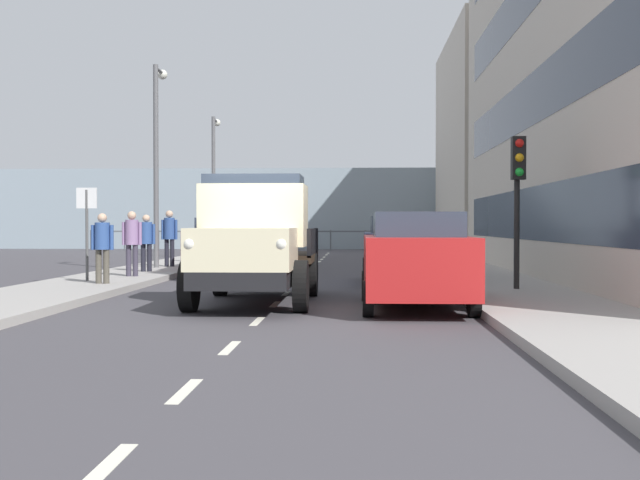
{
  "coord_description": "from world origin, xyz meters",
  "views": [
    {
      "loc": [
        -1.56,
        14.3,
        1.51
      ],
      "look_at": [
        -0.31,
        -12.7,
        1.0
      ],
      "focal_mm": 45.68,
      "sensor_mm": 36.0,
      "label": 1
    }
  ],
  "objects_px": {
    "pedestrian_with_bag": "(146,238)",
    "pedestrian_near_railing": "(169,233)",
    "car_maroon_oppositeside_0": "(225,244)",
    "traffic_light_near": "(518,179)",
    "car_black_oppositeside_2": "(264,238)",
    "pedestrian_couple_b": "(132,238)",
    "street_sign": "(87,217)",
    "car_silver_oppositeside_1": "(248,241)",
    "pedestrian_couple_a": "(102,242)",
    "lamp_post_promenade": "(157,147)",
    "truck_vintage_cream": "(254,242)",
    "car_navy_kerbside_1": "(398,248)",
    "pedestrian_by_lamp": "(205,233)",
    "car_red_kerbside_near": "(415,259)",
    "lamp_post_far": "(214,172)"
  },
  "relations": [
    {
      "from": "lamp_post_promenade",
      "to": "pedestrian_near_railing",
      "type": "bearing_deg",
      "value": -117.09
    },
    {
      "from": "car_navy_kerbside_1",
      "to": "pedestrian_near_railing",
      "type": "bearing_deg",
      "value": -36.09
    },
    {
      "from": "street_sign",
      "to": "car_silver_oppositeside_1",
      "type": "bearing_deg",
      "value": -101.94
    },
    {
      "from": "pedestrian_with_bag",
      "to": "pedestrian_near_railing",
      "type": "relative_size",
      "value": 0.91
    },
    {
      "from": "pedestrian_near_railing",
      "to": "truck_vintage_cream",
      "type": "bearing_deg",
      "value": 110.82
    },
    {
      "from": "car_red_kerbside_near",
      "to": "car_maroon_oppositeside_0",
      "type": "bearing_deg",
      "value": -64.06
    },
    {
      "from": "car_black_oppositeside_2",
      "to": "lamp_post_promenade",
      "type": "relative_size",
      "value": 0.68
    },
    {
      "from": "truck_vintage_cream",
      "to": "car_navy_kerbside_1",
      "type": "height_order",
      "value": "truck_vintage_cream"
    },
    {
      "from": "pedestrian_near_railing",
      "to": "lamp_post_far",
      "type": "distance_m",
      "value": 9.53
    },
    {
      "from": "pedestrian_couple_a",
      "to": "pedestrian_with_bag",
      "type": "bearing_deg",
      "value": -87.12
    },
    {
      "from": "street_sign",
      "to": "pedestrian_couple_a",
      "type": "bearing_deg",
      "value": 126.12
    },
    {
      "from": "car_black_oppositeside_2",
      "to": "pedestrian_couple_b",
      "type": "bearing_deg",
      "value": 83.14
    },
    {
      "from": "street_sign",
      "to": "car_navy_kerbside_1",
      "type": "bearing_deg",
      "value": -168.14
    },
    {
      "from": "car_maroon_oppositeside_0",
      "to": "pedestrian_by_lamp",
      "type": "distance_m",
      "value": 4.12
    },
    {
      "from": "pedestrian_near_railing",
      "to": "pedestrian_by_lamp",
      "type": "bearing_deg",
      "value": -101.39
    },
    {
      "from": "pedestrian_couple_a",
      "to": "pedestrian_near_railing",
      "type": "height_order",
      "value": "pedestrian_near_railing"
    },
    {
      "from": "truck_vintage_cream",
      "to": "car_black_oppositeside_2",
      "type": "height_order",
      "value": "truck_vintage_cream"
    },
    {
      "from": "truck_vintage_cream",
      "to": "pedestrian_couple_b",
      "type": "relative_size",
      "value": 3.3
    },
    {
      "from": "car_maroon_oppositeside_0",
      "to": "pedestrian_with_bag",
      "type": "relative_size",
      "value": 2.6
    },
    {
      "from": "car_red_kerbside_near",
      "to": "traffic_light_near",
      "type": "height_order",
      "value": "traffic_light_near"
    },
    {
      "from": "pedestrian_couple_a",
      "to": "lamp_post_promenade",
      "type": "relative_size",
      "value": 0.25
    },
    {
      "from": "pedestrian_couple_b",
      "to": "traffic_light_near",
      "type": "relative_size",
      "value": 0.53
    },
    {
      "from": "car_black_oppositeside_2",
      "to": "pedestrian_near_railing",
      "type": "distance_m",
      "value": 10.0
    },
    {
      "from": "car_red_kerbside_near",
      "to": "car_black_oppositeside_2",
      "type": "height_order",
      "value": "same"
    },
    {
      "from": "car_black_oppositeside_2",
      "to": "car_silver_oppositeside_1",
      "type": "bearing_deg",
      "value": 90.0
    },
    {
      "from": "truck_vintage_cream",
      "to": "pedestrian_couple_b",
      "type": "distance_m",
      "value": 7.16
    },
    {
      "from": "lamp_post_promenade",
      "to": "car_maroon_oppositeside_0",
      "type": "bearing_deg",
      "value": 169.75
    },
    {
      "from": "pedestrian_couple_b",
      "to": "car_black_oppositeside_2",
      "type": "bearing_deg",
      "value": -96.86
    },
    {
      "from": "car_maroon_oppositeside_0",
      "to": "car_black_oppositeside_2",
      "type": "height_order",
      "value": "same"
    },
    {
      "from": "lamp_post_far",
      "to": "truck_vintage_cream",
      "type": "bearing_deg",
      "value": 102.13
    },
    {
      "from": "car_navy_kerbside_1",
      "to": "car_silver_oppositeside_1",
      "type": "distance_m",
      "value": 11.03
    },
    {
      "from": "pedestrian_couple_a",
      "to": "lamp_post_far",
      "type": "height_order",
      "value": "lamp_post_far"
    },
    {
      "from": "pedestrian_with_bag",
      "to": "car_red_kerbside_near",
      "type": "bearing_deg",
      "value": 129.54
    },
    {
      "from": "car_silver_oppositeside_1",
      "to": "traffic_light_near",
      "type": "xyz_separation_m",
      "value": [
        -7.51,
        13.45,
        1.58
      ]
    },
    {
      "from": "pedestrian_with_bag",
      "to": "pedestrian_by_lamp",
      "type": "xyz_separation_m",
      "value": [
        -0.59,
        -5.86,
        0.08
      ]
    },
    {
      "from": "truck_vintage_cream",
      "to": "street_sign",
      "type": "relative_size",
      "value": 2.51
    },
    {
      "from": "car_maroon_oppositeside_0",
      "to": "pedestrian_couple_a",
      "type": "xyz_separation_m",
      "value": [
        1.73,
        6.8,
        0.2
      ]
    },
    {
      "from": "pedestrian_with_bag",
      "to": "pedestrian_couple_b",
      "type": "bearing_deg",
      "value": 94.89
    },
    {
      "from": "car_silver_oppositeside_1",
      "to": "pedestrian_by_lamp",
      "type": "relative_size",
      "value": 2.32
    },
    {
      "from": "car_maroon_oppositeside_0",
      "to": "traffic_light_near",
      "type": "relative_size",
      "value": 1.34
    },
    {
      "from": "car_black_oppositeside_2",
      "to": "pedestrian_near_railing",
      "type": "bearing_deg",
      "value": 78.62
    },
    {
      "from": "car_silver_oppositeside_1",
      "to": "car_black_oppositeside_2",
      "type": "height_order",
      "value": "same"
    },
    {
      "from": "car_maroon_oppositeside_0",
      "to": "pedestrian_near_railing",
      "type": "relative_size",
      "value": 2.35
    },
    {
      "from": "car_silver_oppositeside_1",
      "to": "car_black_oppositeside_2",
      "type": "xyz_separation_m",
      "value": [
        0.0,
        -5.27,
        0.0
      ]
    },
    {
      "from": "car_navy_kerbside_1",
      "to": "car_black_oppositeside_2",
      "type": "distance_m",
      "value": 15.88
    },
    {
      "from": "car_black_oppositeside_2",
      "to": "pedestrian_couple_a",
      "type": "bearing_deg",
      "value": 84.37
    },
    {
      "from": "lamp_post_promenade",
      "to": "car_black_oppositeside_2",
      "type": "bearing_deg",
      "value": -102.22
    },
    {
      "from": "lamp_post_far",
      "to": "street_sign",
      "type": "bearing_deg",
      "value": 89.04
    },
    {
      "from": "car_navy_kerbside_1",
      "to": "pedestrian_by_lamp",
      "type": "bearing_deg",
      "value": -51.26
    },
    {
      "from": "street_sign",
      "to": "pedestrian_with_bag",
      "type": "bearing_deg",
      "value": -96.22
    }
  ]
}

